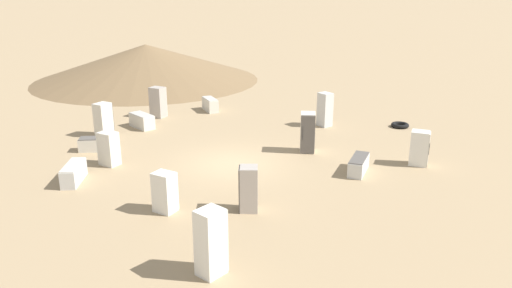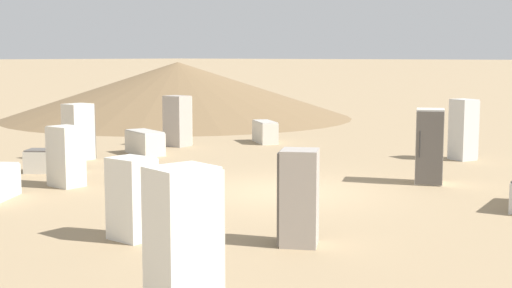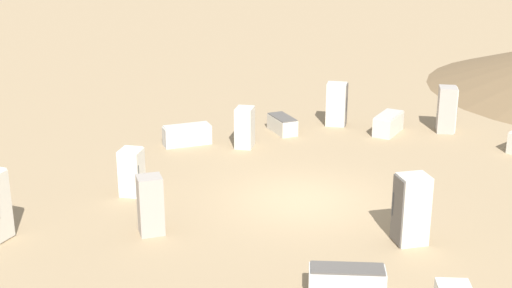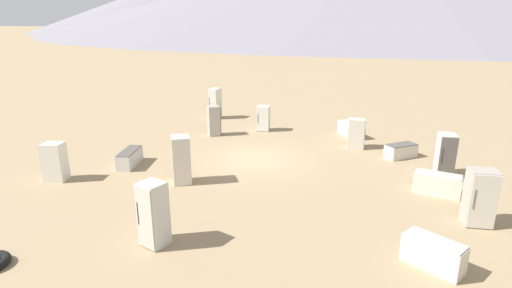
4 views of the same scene
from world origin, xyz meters
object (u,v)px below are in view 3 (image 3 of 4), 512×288
at_px(discarded_fridge_2, 388,124).
at_px(discarded_fridge_13, 150,205).
at_px(discarded_fridge_8, 347,281).
at_px(discarded_fridge_9, 245,127).
at_px(discarded_fridge_11, 132,172).
at_px(discarded_fridge_3, 282,124).
at_px(discarded_fridge_1, 447,109).
at_px(discarded_fridge_10, 337,104).
at_px(discarded_fridge_0, 411,209).
at_px(discarded_fridge_4, 187,135).

xyz_separation_m(discarded_fridge_2, discarded_fridge_13, (-10.03, 5.82, 0.42)).
height_order(discarded_fridge_8, discarded_fridge_13, discarded_fridge_13).
distance_m(discarded_fridge_9, discarded_fridge_11, 5.48).
bearing_deg(discarded_fridge_9, discarded_fridge_8, -64.59).
height_order(discarded_fridge_3, discarded_fridge_9, discarded_fridge_9).
distance_m(discarded_fridge_1, discarded_fridge_3, 6.24).
xyz_separation_m(discarded_fridge_9, discarded_fridge_10, (3.32, -2.93, 0.12)).
distance_m(discarded_fridge_2, discarded_fridge_8, 12.14).
height_order(discarded_fridge_2, discarded_fridge_11, discarded_fridge_11).
xyz_separation_m(discarded_fridge_1, discarded_fridge_11, (-8.28, 9.40, -0.17)).
bearing_deg(discarded_fridge_0, discarded_fridge_9, 16.29).
bearing_deg(discarded_fridge_1, discarded_fridge_8, -13.80).
relative_size(discarded_fridge_0, discarded_fridge_13, 1.15).
relative_size(discarded_fridge_1, discarded_fridge_8, 0.99).
relative_size(discarded_fridge_2, discarded_fridge_4, 0.98).
distance_m(discarded_fridge_3, discarded_fridge_13, 9.53).
height_order(discarded_fridge_10, discarded_fridge_13, discarded_fridge_10).
bearing_deg(discarded_fridge_8, discarded_fridge_11, -131.71).
relative_size(discarded_fridge_1, discarded_fridge_10, 1.03).
distance_m(discarded_fridge_1, discarded_fridge_11, 12.53).
height_order(discarded_fridge_0, discarded_fridge_11, discarded_fridge_0).
distance_m(discarded_fridge_2, discarded_fridge_11, 10.53).
relative_size(discarded_fridge_8, discarded_fridge_11, 1.25).
xyz_separation_m(discarded_fridge_8, discarded_fridge_10, (12.79, 1.49, 0.51)).
distance_m(discarded_fridge_8, discarded_fridge_11, 8.11).
bearing_deg(discarded_fridge_1, discarded_fridge_9, -66.90).
height_order(discarded_fridge_3, discarded_fridge_13, discarded_fridge_13).
bearing_deg(discarded_fridge_3, discarded_fridge_0, -96.16).
relative_size(discarded_fridge_4, discarded_fridge_8, 0.99).
height_order(discarded_fridge_0, discarded_fridge_8, discarded_fridge_0).
xyz_separation_m(discarded_fridge_4, discarded_fridge_11, (-4.77, 0.24, 0.34)).
bearing_deg(discarded_fridge_2, discarded_fridge_0, -67.12).
bearing_deg(discarded_fridge_10, discarded_fridge_8, 7.18).
bearing_deg(discarded_fridge_3, discarded_fridge_11, -150.99).
relative_size(discarded_fridge_0, discarded_fridge_1, 1.05).
bearing_deg(discarded_fridge_2, discarded_fridge_9, -133.93).
bearing_deg(discarded_fridge_4, discarded_fridge_0, 18.34).
relative_size(discarded_fridge_2, discarded_fridge_3, 1.12).
bearing_deg(discarded_fridge_8, discarded_fridge_13, -119.56).
bearing_deg(discarded_fridge_4, discarded_fridge_8, 2.47).
distance_m(discarded_fridge_10, discarded_fridge_13, 11.35).
distance_m(discarded_fridge_1, discarded_fridge_4, 9.82).
xyz_separation_m(discarded_fridge_0, discarded_fridge_8, (-2.90, 1.35, -0.58)).
xyz_separation_m(discarded_fridge_2, discarded_fridge_8, (-12.13, 0.54, -0.05)).
relative_size(discarded_fridge_2, discarded_fridge_8, 0.97).
relative_size(discarded_fridge_3, discarded_fridge_10, 0.90).
distance_m(discarded_fridge_9, discarded_fridge_10, 4.43).
xyz_separation_m(discarded_fridge_11, discarded_fridge_13, (-2.41, -1.45, 0.09)).
height_order(discarded_fridge_0, discarded_fridge_4, discarded_fridge_0).
xyz_separation_m(discarded_fridge_0, discarded_fridge_1, (9.90, -1.32, -0.04)).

